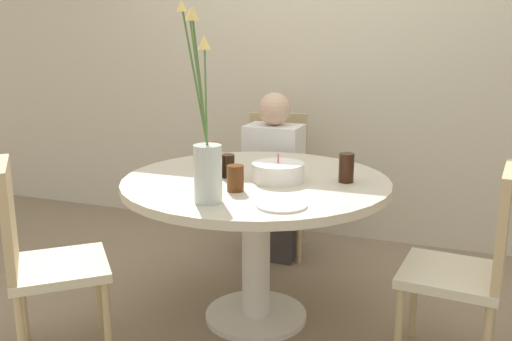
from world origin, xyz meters
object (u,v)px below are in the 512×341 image
Objects in this scene: chair_left_flank at (473,259)px; person_woman at (274,182)px; flower_vase at (206,155)px; drink_glass_2 at (235,178)px; chair_right_flank at (38,251)px; drink_glass_0 at (346,168)px; chair_near_front at (276,175)px; drink_glass_4 at (228,166)px; birthday_cake at (278,172)px; drink_glass_1 at (212,169)px; drink_glass_3 at (213,156)px; side_plate at (282,205)px.

person_woman is (-1.17, 0.91, -0.00)m from chair_left_flank.
flower_vase is 6.89× the size of drink_glass_2.
drink_glass_0 is at bearing -98.68° from chair_right_flank.
chair_right_flank is 6.57× the size of drink_glass_0.
chair_left_flank is at bearing -54.15° from chair_near_front.
person_woman is at bearing 93.31° from drink_glass_4.
chair_left_flank is 1.05m from drink_glass_2.
drink_glass_2 is at bearing -80.39° from person_woman.
birthday_cake is 0.25m from drink_glass_4.
birthday_cake is at bearing -83.96° from chair_near_front.
person_woman is at bearing 90.26° from drink_glass_1.
chair_right_flank is 1.57m from person_woman.
drink_glass_3 is at bearing 162.39° from birthday_cake.
chair_left_flank reaches higher than birthday_cake.
chair_right_flank is at bearing -135.74° from drink_glass_1.
person_woman reaches higher than side_plate.
drink_glass_0 is 1.18× the size of drink_glass_2.
person_woman is at bearing 82.04° from drink_glass_3.
chair_near_front reaches higher than drink_glass_0.
drink_glass_3 is at bearing 127.29° from drink_glass_2.
flower_vase reaches higher than drink_glass_1.
chair_near_front is 3.65× the size of birthday_cake.
flower_vase reaches higher than birthday_cake.
drink_glass_3 reaches higher than side_plate.
drink_glass_1 is at bearing -116.21° from drink_glass_4.
drink_glass_0 is 1.02× the size of drink_glass_3.
birthday_cake is at bearing 110.43° from side_plate.
person_woman is (-0.60, 0.72, -0.30)m from drink_glass_0.
chair_near_front is 0.85× the size of person_woman.
drink_glass_1 reaches higher than side_plate.
birthday_cake is 0.41m from side_plate.
side_plate is at bearing -29.14° from drink_glass_2.
drink_glass_4 is (-0.08, 0.41, -0.14)m from flower_vase.
side_plate is (0.31, 0.05, -0.19)m from flower_vase.
drink_glass_4 is (0.61, 0.64, 0.28)m from chair_right_flank.
drink_glass_4 is at bearing -44.82° from drink_glass_3.
drink_glass_0 reaches higher than side_plate.
person_woman reaches higher than chair_near_front.
chair_near_front is 1.11m from drink_glass_1.
drink_glass_4 reaches higher than side_plate.
drink_glass_1 is at bearing 147.92° from side_plate.
drink_glass_3 is at bearing 112.43° from flower_vase.
chair_near_front is 6.71× the size of drink_glass_3.
drink_glass_3 is (-1.27, 0.22, 0.30)m from chair_left_flank.
drink_glass_0 is 1.22× the size of drink_glass_1.
chair_near_front is at bearing 85.90° from drink_glass_3.
person_woman is at bearing 110.02° from birthday_cake.
chair_near_front is 8.02× the size of drink_glass_1.
drink_glass_0 is 0.13× the size of person_woman.
chair_near_front reaches higher than drink_glass_1.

